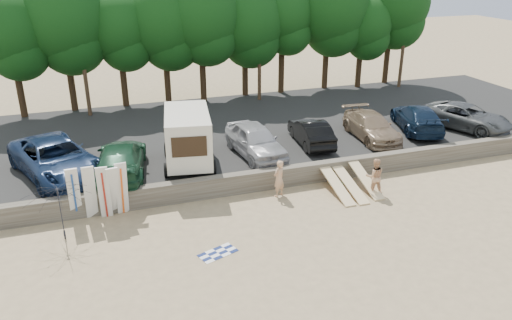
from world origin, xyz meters
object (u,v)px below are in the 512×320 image
(car_6, at_px, (466,117))
(beach_umbrella, at_px, (59,213))
(box_trailer, at_px, (188,136))
(beachgoer_b, at_px, (375,176))
(car_0, at_px, (56,159))
(car_3, at_px, (311,132))
(car_4, at_px, (371,126))
(cooler, at_px, (346,181))
(beachgoer_a, at_px, (279,178))
(car_1, at_px, (121,159))
(car_5, at_px, (417,118))
(car_2, at_px, (255,140))

(car_6, distance_m, beach_umbrella, 23.85)
(box_trailer, distance_m, beachgoer_b, 9.41)
(car_0, relative_size, beach_umbrella, 2.41)
(car_3, xyz_separation_m, car_4, (3.76, -0.19, -0.00))
(beach_umbrella, bearing_deg, car_4, 16.03)
(car_4, height_order, beach_umbrella, beach_umbrella)
(cooler, bearing_deg, box_trailer, 145.35)
(beachgoer_b, xyz_separation_m, cooler, (-0.72, 1.39, -0.75))
(car_0, height_order, cooler, car_0)
(car_4, height_order, beachgoer_a, car_4)
(box_trailer, relative_size, car_0, 0.72)
(car_1, bearing_deg, cooler, 172.03)
(car_3, height_order, car_6, car_6)
(box_trailer, bearing_deg, cooler, -15.75)
(car_0, height_order, car_6, car_0)
(box_trailer, height_order, car_3, box_trailer)
(car_1, xyz_separation_m, beach_umbrella, (-2.76, -4.24, -0.30))
(car_5, bearing_deg, cooler, 49.48)
(car_5, relative_size, beachgoer_b, 2.93)
(car_2, bearing_deg, car_0, 171.44)
(car_0, relative_size, cooler, 17.02)
(box_trailer, height_order, beach_umbrella, box_trailer)
(beachgoer_b, distance_m, cooler, 1.73)
(beachgoer_a, relative_size, cooler, 4.79)
(car_3, height_order, beachgoer_a, car_3)
(car_3, distance_m, car_6, 10.17)
(car_1, bearing_deg, car_5, -167.77)
(cooler, bearing_deg, beach_umbrella, 174.78)
(car_6, relative_size, beachgoer_b, 2.99)
(car_0, xyz_separation_m, car_6, (23.63, -0.54, -0.15))
(car_0, xyz_separation_m, cooler, (13.61, -4.04, -1.44))
(car_4, distance_m, beachgoer_a, 8.37)
(car_0, xyz_separation_m, beachgoer_a, (9.91, -4.19, -0.69))
(beach_umbrella, bearing_deg, car_0, 92.38)
(beachgoer_a, relative_size, beachgoer_b, 1.00)
(box_trailer, bearing_deg, car_6, 9.69)
(car_0, relative_size, car_3, 1.48)
(car_6, relative_size, cooler, 14.27)
(beach_umbrella, bearing_deg, beachgoer_a, 5.12)
(car_4, distance_m, car_5, 3.41)
(car_6, distance_m, cooler, 10.69)
(car_1, bearing_deg, car_0, -6.44)
(box_trailer, xyz_separation_m, car_5, (14.29, 0.85, -0.78))
(car_4, height_order, car_6, car_6)
(car_4, xyz_separation_m, cooler, (-3.63, -3.88, -1.26))
(beachgoer_a, distance_m, beach_umbrella, 9.75)
(box_trailer, height_order, beachgoer_b, box_trailer)
(car_0, height_order, beach_umbrella, car_0)
(car_0, height_order, car_3, car_0)
(car_0, height_order, car_5, car_0)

